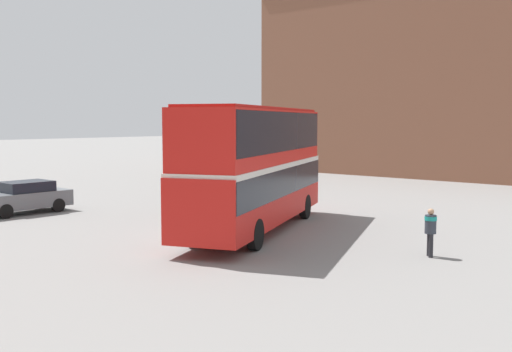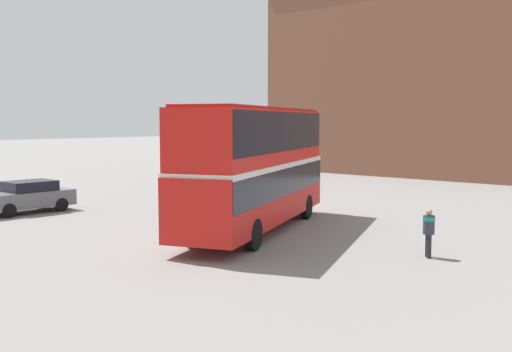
% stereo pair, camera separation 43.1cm
% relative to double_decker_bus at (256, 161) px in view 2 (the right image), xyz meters
% --- Properties ---
extents(ground_plane, '(240.00, 240.00, 0.00)m').
position_rel_double_decker_bus_xyz_m(ground_plane, '(-1.77, 0.57, -2.78)').
color(ground_plane, gray).
extents(building_row_right, '(11.12, 29.01, 15.88)m').
position_rel_double_decker_bus_xyz_m(building_row_right, '(29.24, 5.34, 5.17)').
color(building_row_right, brown).
rests_on(building_row_right, ground_plane).
extents(double_decker_bus, '(11.36, 6.51, 4.85)m').
position_rel_double_decker_bus_xyz_m(double_decker_bus, '(0.00, 0.00, 0.00)').
color(double_decker_bus, red).
rests_on(double_decker_bus, ground_plane).
extents(pedestrian_foreground, '(0.54, 0.54, 1.56)m').
position_rel_double_decker_bus_xyz_m(pedestrian_foreground, '(0.18, -7.17, -1.83)').
color(pedestrian_foreground, '#232328').
rests_on(pedestrian_foreground, ground_plane).
extents(parked_car_kerb_far, '(4.20, 1.93, 1.51)m').
position_rel_double_decker_bus_xyz_m(parked_car_kerb_far, '(-3.62, 11.28, -2.01)').
color(parked_car_kerb_far, slate).
rests_on(parked_car_kerb_far, ground_plane).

